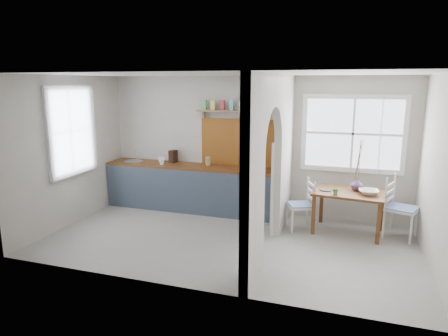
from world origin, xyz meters
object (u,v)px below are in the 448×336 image
(chair_right, at_px, (402,208))
(vase, at_px, (357,184))
(kettle, at_px, (254,163))
(dining_table, at_px, (348,212))
(chair_left, at_px, (300,205))

(chair_right, distance_m, vase, 0.78)
(kettle, distance_m, vase, 1.83)
(chair_right, relative_size, kettle, 3.93)
(dining_table, relative_size, vase, 5.39)
(chair_left, relative_size, chair_right, 0.87)
(dining_table, relative_size, chair_left, 1.30)
(chair_right, relative_size, vase, 4.78)
(dining_table, height_order, chair_left, chair_left)
(chair_left, relative_size, vase, 4.15)
(chair_right, bearing_deg, chair_left, 115.74)
(dining_table, height_order, chair_right, chair_right)
(kettle, bearing_deg, dining_table, -16.66)
(dining_table, bearing_deg, vase, 57.86)
(chair_left, height_order, vase, vase)
(chair_right, bearing_deg, dining_table, 114.81)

